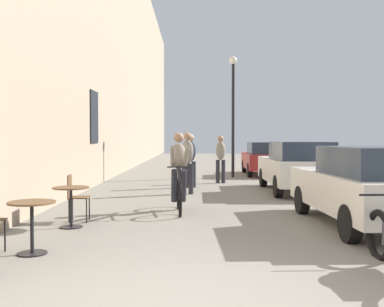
{
  "coord_description": "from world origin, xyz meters",
  "views": [
    {
      "loc": [
        0.01,
        -4.16,
        1.58
      ],
      "look_at": [
        0.05,
        17.72,
        0.86
      ],
      "focal_mm": 42.48,
      "sensor_mm": 36.0,
      "label": 1
    }
  ],
  "objects_px": {
    "cafe_chair_mid_toward_street": "(74,194)",
    "cafe_table_mid": "(70,198)",
    "parked_car_third": "(264,158)",
    "pedestrian_mid": "(190,158)",
    "cyclist_on_bicycle": "(178,174)",
    "street_lamp": "(232,101)",
    "pedestrian_far": "(220,156)",
    "cafe_table_near": "(31,216)",
    "parked_car_nearest": "(366,185)",
    "parked_car_second": "(297,166)",
    "pedestrian_near": "(187,159)"
  },
  "relations": [
    {
      "from": "cafe_chair_mid_toward_street",
      "to": "cafe_table_mid",
      "type": "bearing_deg",
      "value": -82.61
    },
    {
      "from": "parked_car_third",
      "to": "pedestrian_mid",
      "type": "bearing_deg",
      "value": -122.27
    },
    {
      "from": "cafe_table_mid",
      "to": "cyclist_on_bicycle",
      "type": "xyz_separation_m",
      "value": [
        1.86,
        1.79,
        0.29
      ]
    },
    {
      "from": "cyclist_on_bicycle",
      "to": "street_lamp",
      "type": "height_order",
      "value": "street_lamp"
    },
    {
      "from": "cafe_table_mid",
      "to": "parked_car_third",
      "type": "relative_size",
      "value": 0.18
    },
    {
      "from": "cafe_table_mid",
      "to": "pedestrian_far",
      "type": "xyz_separation_m",
      "value": [
        3.16,
        8.05,
        0.43
      ]
    },
    {
      "from": "cafe_table_near",
      "to": "parked_car_nearest",
      "type": "bearing_deg",
      "value": 19.81
    },
    {
      "from": "cyclist_on_bicycle",
      "to": "parked_car_second",
      "type": "xyz_separation_m",
      "value": [
        3.39,
        3.51,
        -0.04
      ]
    },
    {
      "from": "street_lamp",
      "to": "parked_car_third",
      "type": "distance_m",
      "value": 3.03
    },
    {
      "from": "pedestrian_far",
      "to": "parked_car_nearest",
      "type": "height_order",
      "value": "pedestrian_far"
    },
    {
      "from": "cafe_table_mid",
      "to": "cafe_chair_mid_toward_street",
      "type": "bearing_deg",
      "value": 97.39
    },
    {
      "from": "cyclist_on_bicycle",
      "to": "pedestrian_mid",
      "type": "height_order",
      "value": "pedestrian_mid"
    },
    {
      "from": "pedestrian_mid",
      "to": "parked_car_second",
      "type": "bearing_deg",
      "value": -21.92
    },
    {
      "from": "cyclist_on_bicycle",
      "to": "pedestrian_near",
      "type": "relative_size",
      "value": 1.0
    },
    {
      "from": "cafe_table_near",
      "to": "parked_car_second",
      "type": "distance_m",
      "value": 8.9
    },
    {
      "from": "cyclist_on_bicycle",
      "to": "parked_car_third",
      "type": "relative_size",
      "value": 0.44
    },
    {
      "from": "cafe_chair_mid_toward_street",
      "to": "pedestrian_mid",
      "type": "height_order",
      "value": "pedestrian_mid"
    },
    {
      "from": "street_lamp",
      "to": "parked_car_nearest",
      "type": "xyz_separation_m",
      "value": [
        1.45,
        -10.4,
        -2.36
      ]
    },
    {
      "from": "parked_car_nearest",
      "to": "pedestrian_near",
      "type": "bearing_deg",
      "value": 124.03
    },
    {
      "from": "cafe_chair_mid_toward_street",
      "to": "parked_car_second",
      "type": "xyz_separation_m",
      "value": [
        5.32,
        4.72,
        0.25
      ]
    },
    {
      "from": "pedestrian_far",
      "to": "parked_car_nearest",
      "type": "bearing_deg",
      "value": -75.25
    },
    {
      "from": "street_lamp",
      "to": "pedestrian_near",
      "type": "bearing_deg",
      "value": -107.82
    },
    {
      "from": "cafe_table_mid",
      "to": "cyclist_on_bicycle",
      "type": "height_order",
      "value": "cyclist_on_bicycle"
    },
    {
      "from": "cafe_table_near",
      "to": "parked_car_third",
      "type": "relative_size",
      "value": 0.18
    },
    {
      "from": "cafe_table_near",
      "to": "parked_car_second",
      "type": "height_order",
      "value": "parked_car_second"
    },
    {
      "from": "cafe_table_mid",
      "to": "pedestrian_mid",
      "type": "relative_size",
      "value": 0.42
    },
    {
      "from": "cyclist_on_bicycle",
      "to": "parked_car_nearest",
      "type": "distance_m",
      "value": 3.82
    },
    {
      "from": "pedestrian_near",
      "to": "parked_car_third",
      "type": "height_order",
      "value": "pedestrian_near"
    },
    {
      "from": "cafe_table_mid",
      "to": "pedestrian_near",
      "type": "bearing_deg",
      "value": 67.48
    },
    {
      "from": "cafe_chair_mid_toward_street",
      "to": "cyclist_on_bicycle",
      "type": "bearing_deg",
      "value": 31.92
    },
    {
      "from": "pedestrian_mid",
      "to": "parked_car_nearest",
      "type": "xyz_separation_m",
      "value": [
        3.16,
        -6.51,
        -0.22
      ]
    },
    {
      "from": "cafe_chair_mid_toward_street",
      "to": "street_lamp",
      "type": "height_order",
      "value": "street_lamp"
    },
    {
      "from": "pedestrian_near",
      "to": "pedestrian_far",
      "type": "xyz_separation_m",
      "value": [
        1.14,
        3.18,
        -0.04
      ]
    },
    {
      "from": "parked_car_nearest",
      "to": "parked_car_third",
      "type": "distance_m",
      "value": 11.56
    },
    {
      "from": "cafe_chair_mid_toward_street",
      "to": "parked_car_nearest",
      "type": "relative_size",
      "value": 0.22
    },
    {
      "from": "pedestrian_mid",
      "to": "pedestrian_far",
      "type": "xyz_separation_m",
      "value": [
        1.06,
        1.48,
        -0.02
      ]
    },
    {
      "from": "cyclist_on_bicycle",
      "to": "pedestrian_mid",
      "type": "xyz_separation_m",
      "value": [
        0.24,
        4.78,
        0.16
      ]
    },
    {
      "from": "parked_car_third",
      "to": "cyclist_on_bicycle",
      "type": "bearing_deg",
      "value": -109.23
    },
    {
      "from": "cafe_table_mid",
      "to": "parked_car_third",
      "type": "distance_m",
      "value": 12.77
    },
    {
      "from": "cafe_table_mid",
      "to": "parked_car_second",
      "type": "height_order",
      "value": "parked_car_second"
    },
    {
      "from": "cafe_table_mid",
      "to": "cyclist_on_bicycle",
      "type": "relative_size",
      "value": 0.41
    },
    {
      "from": "pedestrian_far",
      "to": "cyclist_on_bicycle",
      "type": "bearing_deg",
      "value": -101.71
    },
    {
      "from": "pedestrian_near",
      "to": "pedestrian_mid",
      "type": "distance_m",
      "value": 1.71
    },
    {
      "from": "street_lamp",
      "to": "pedestrian_far",
      "type": "bearing_deg",
      "value": -105.25
    },
    {
      "from": "cyclist_on_bicycle",
      "to": "parked_car_nearest",
      "type": "bearing_deg",
      "value": -27.03
    },
    {
      "from": "cafe_table_mid",
      "to": "cafe_chair_mid_toward_street",
      "type": "xyz_separation_m",
      "value": [
        -0.08,
        0.59,
        -0.0
      ]
    },
    {
      "from": "cafe_table_near",
      "to": "pedestrian_near",
      "type": "distance_m",
      "value": 7.04
    },
    {
      "from": "cafe_table_near",
      "to": "cafe_chair_mid_toward_street",
      "type": "relative_size",
      "value": 0.81
    },
    {
      "from": "pedestrian_mid",
      "to": "parked_car_third",
      "type": "distance_m",
      "value": 5.98
    },
    {
      "from": "cafe_table_mid",
      "to": "pedestrian_mid",
      "type": "distance_m",
      "value": 6.91
    }
  ]
}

